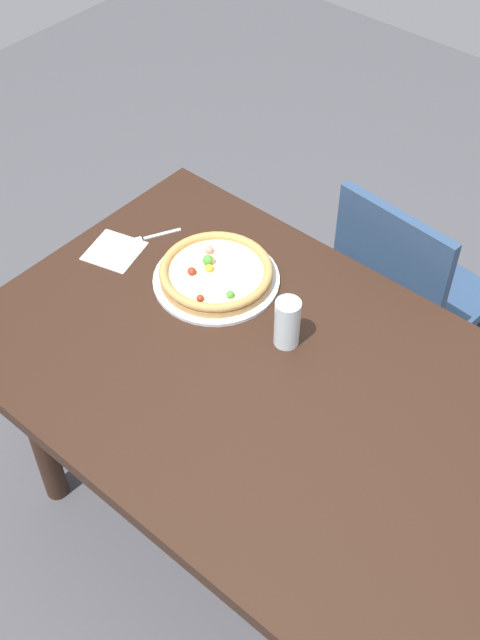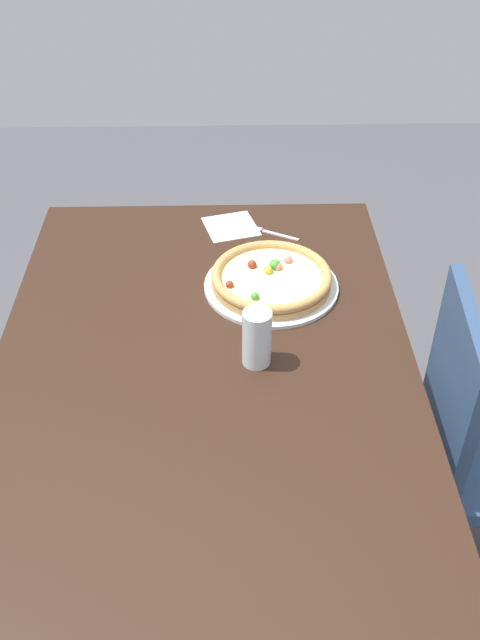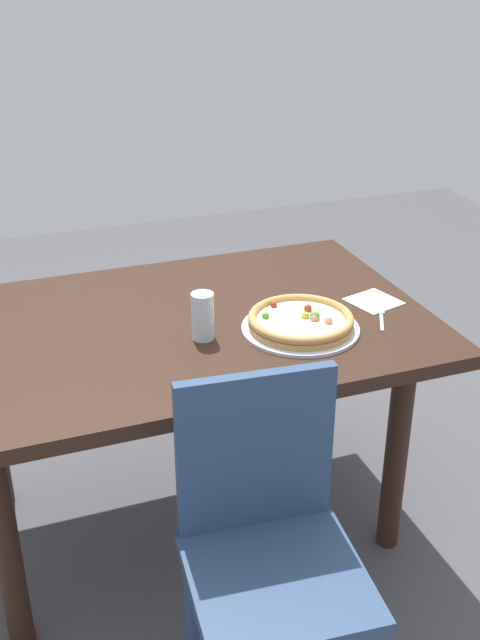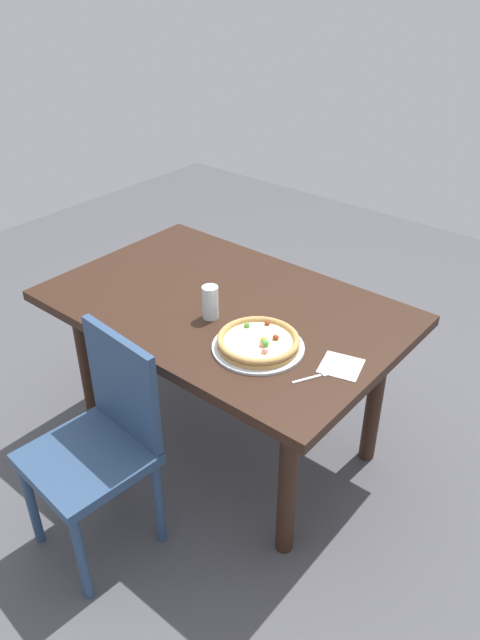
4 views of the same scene
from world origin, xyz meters
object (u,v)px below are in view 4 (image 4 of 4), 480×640
(dining_table, at_px, (224,322))
(fork, at_px, (318,376))
(chair_near, at_px, (101,440))
(pizza, at_px, (258,341))
(drinking_glass, at_px, (210,302))
(napkin, at_px, (341,366))
(plate, at_px, (258,347))

(dining_table, height_order, fork, fork)
(chair_near, bearing_deg, pizza, -115.24)
(pizza, bearing_deg, dining_table, 151.95)
(drinking_glass, bearing_deg, chair_near, -92.63)
(fork, xyz_separation_m, napkin, (0.03, 0.10, -0.00))
(plate, height_order, fork, plate)
(drinking_glass, distance_m, napkin, 0.58)
(chair_near, bearing_deg, napkin, -128.93)
(drinking_glass, bearing_deg, pizza, -9.98)
(fork, bearing_deg, dining_table, 101.33)
(dining_table, xyz_separation_m, pizza, (0.31, -0.16, 0.12))
(plate, relative_size, napkin, 2.43)
(plate, bearing_deg, drinking_glass, 169.96)
(fork, xyz_separation_m, drinking_glass, (-0.54, 0.05, 0.07))
(dining_table, distance_m, pizza, 0.37)
(chair_near, distance_m, pizza, 0.67)
(pizza, bearing_deg, napkin, 18.47)
(pizza, xyz_separation_m, napkin, (0.29, 0.10, -0.03))
(dining_table, bearing_deg, chair_near, -89.52)
(drinking_glass, relative_size, napkin, 0.98)
(dining_table, xyz_separation_m, plate, (0.31, -0.17, 0.10))
(fork, bearing_deg, napkin, 10.71)
(dining_table, relative_size, chair_near, 1.65)
(pizza, height_order, napkin, pizza)
(plate, height_order, pizza, pizza)
(chair_near, height_order, drinking_glass, same)
(dining_table, height_order, plate, plate)
(dining_table, xyz_separation_m, drinking_glass, (0.03, -0.12, 0.16))
(dining_table, height_order, drinking_glass, drinking_glass)
(plate, distance_m, drinking_glass, 0.29)
(dining_table, height_order, napkin, napkin)
(dining_table, bearing_deg, napkin, -6.37)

